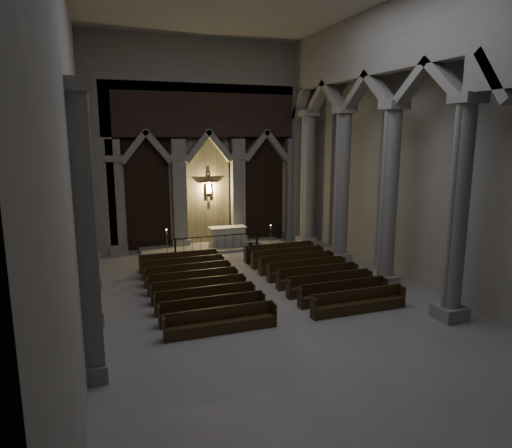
{
  "coord_description": "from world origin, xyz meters",
  "views": [
    {
      "loc": [
        -6.48,
        -14.96,
        6.67
      ],
      "look_at": [
        -0.07,
        3.0,
        2.9
      ],
      "focal_mm": 32.0,
      "sensor_mm": 36.0,
      "label": 1
    }
  ],
  "objects_px": {
    "altar_rail": "(217,241)",
    "altar": "(228,236)",
    "candle_stand_left": "(167,249)",
    "worshipper": "(251,253)",
    "pews": "(257,282)",
    "candle_stand_right": "(271,241)"
  },
  "relations": [
    {
      "from": "candle_stand_right",
      "to": "pews",
      "type": "distance_m",
      "value": 7.35
    },
    {
      "from": "altar",
      "to": "candle_stand_left",
      "type": "bearing_deg",
      "value": -166.54
    },
    {
      "from": "candle_stand_left",
      "to": "altar",
      "type": "bearing_deg",
      "value": 13.46
    },
    {
      "from": "altar_rail",
      "to": "candle_stand_left",
      "type": "height_order",
      "value": "candle_stand_left"
    },
    {
      "from": "altar_rail",
      "to": "altar",
      "type": "bearing_deg",
      "value": 43.07
    },
    {
      "from": "altar_rail",
      "to": "candle_stand_left",
      "type": "bearing_deg",
      "value": -178.07
    },
    {
      "from": "candle_stand_left",
      "to": "worshipper",
      "type": "xyz_separation_m",
      "value": [
        3.85,
        -3.06,
        0.18
      ]
    },
    {
      "from": "candle_stand_right",
      "to": "altar_rail",
      "type": "bearing_deg",
      "value": 177.7
    },
    {
      "from": "worshipper",
      "to": "altar_rail",
      "type": "bearing_deg",
      "value": 87.84
    },
    {
      "from": "worshipper",
      "to": "candle_stand_right",
      "type": "bearing_deg",
      "value": 33.76
    },
    {
      "from": "candle_stand_left",
      "to": "worshipper",
      "type": "relative_size",
      "value": 1.28
    },
    {
      "from": "candle_stand_right",
      "to": "worshipper",
      "type": "height_order",
      "value": "candle_stand_right"
    },
    {
      "from": "altar_rail",
      "to": "candle_stand_right",
      "type": "xyz_separation_m",
      "value": [
        3.25,
        -0.13,
        -0.27
      ]
    },
    {
      "from": "candle_stand_left",
      "to": "candle_stand_right",
      "type": "bearing_deg",
      "value": -0.31
    },
    {
      "from": "pews",
      "to": "worshipper",
      "type": "distance_m",
      "value": 3.72
    },
    {
      "from": "candle_stand_right",
      "to": "worshipper",
      "type": "distance_m",
      "value": 3.8
    },
    {
      "from": "altar_rail",
      "to": "worshipper",
      "type": "relative_size",
      "value": 4.11
    },
    {
      "from": "altar",
      "to": "candle_stand_right",
      "type": "xyz_separation_m",
      "value": [
        2.4,
        -0.93,
        -0.33
      ]
    },
    {
      "from": "worshipper",
      "to": "pews",
      "type": "bearing_deg",
      "value": -124.13
    },
    {
      "from": "altar_rail",
      "to": "worshipper",
      "type": "bearing_deg",
      "value": -73.06
    },
    {
      "from": "altar_rail",
      "to": "worshipper",
      "type": "distance_m",
      "value": 3.3
    },
    {
      "from": "pews",
      "to": "worshipper",
      "type": "bearing_deg",
      "value": 74.97
    }
  ]
}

